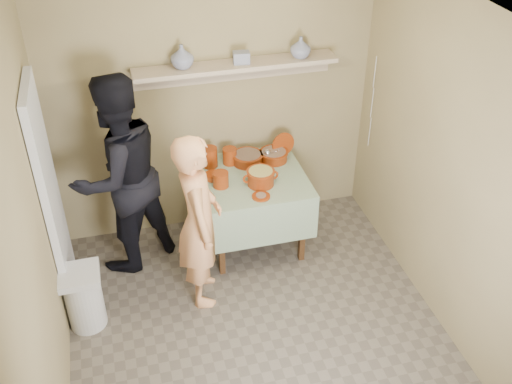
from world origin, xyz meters
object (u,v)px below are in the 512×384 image
object	(u,v)px
person_helper	(119,176)
person_cook	(199,221)
serving_table	(252,187)
trash_bin	(84,298)
cazuela_rice	(261,176)

from	to	relation	value
person_helper	person_cook	bearing A→B (deg)	100.70
serving_table	trash_bin	bearing A→B (deg)	-156.03
person_helper	serving_table	world-z (taller)	person_helper
person_helper	trash_bin	world-z (taller)	person_helper
trash_bin	person_helper	bearing A→B (deg)	60.91
cazuela_rice	trash_bin	xyz separation A→B (m)	(-1.63, -0.55, -0.56)
serving_table	cazuela_rice	world-z (taller)	cazuela_rice
person_cook	serving_table	xyz separation A→B (m)	(0.60, 0.59, -0.15)
cazuela_rice	trash_bin	distance (m)	1.81
person_helper	serving_table	bearing A→B (deg)	146.40
cazuela_rice	person_helper	bearing A→B (deg)	170.80
trash_bin	cazuela_rice	bearing A→B (deg)	18.67
cazuela_rice	trash_bin	world-z (taller)	cazuela_rice
person_helper	cazuela_rice	distance (m)	1.23
person_helper	trash_bin	xyz separation A→B (m)	(-0.42, -0.75, -0.65)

